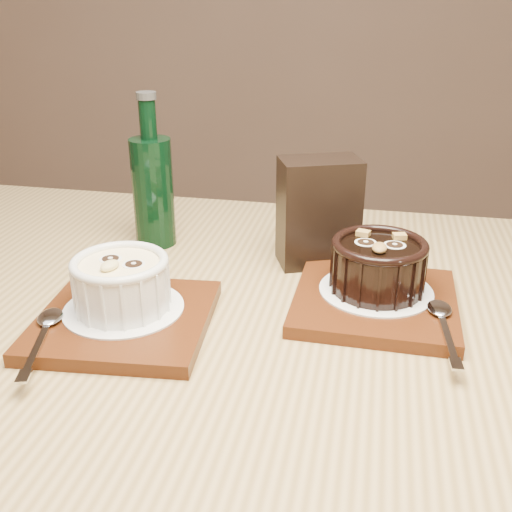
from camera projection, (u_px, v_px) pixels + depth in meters
The scene contains 11 objects.
table at pixel (258, 391), 0.69m from camera, with size 1.23×0.85×0.75m.
tray_left at pixel (125, 320), 0.64m from camera, with size 0.18×0.18×0.01m, color #4E220D.
doily_left at pixel (124, 308), 0.65m from camera, with size 0.13×0.13×0.00m, color white.
ramekin_white at pixel (121, 281), 0.64m from camera, with size 0.10×0.10×0.06m.
spoon_left at pixel (42, 334), 0.59m from camera, with size 0.03×0.13×0.01m, color silver, non-canonical shape.
tray_right at pixel (375, 302), 0.68m from camera, with size 0.18×0.18×0.01m, color #4E220D.
doily_right at pixel (376, 290), 0.69m from camera, with size 0.13×0.13×0.00m, color white.
ramekin_dark at pixel (378, 263), 0.67m from camera, with size 0.11×0.11×0.06m.
spoon_right at pixel (444, 324), 0.61m from camera, with size 0.03×0.13×0.01m, color silver, non-canonical shape.
condiment_stand at pixel (318, 212), 0.77m from camera, with size 0.10×0.06×0.14m, color black.
green_bottle at pixel (153, 188), 0.83m from camera, with size 0.06×0.06×0.21m.
Camera 1 is at (0.33, -0.59, 1.08)m, focal length 42.00 mm.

